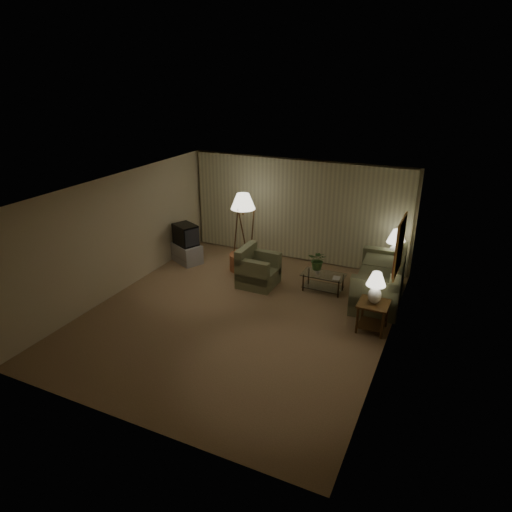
{
  "coord_description": "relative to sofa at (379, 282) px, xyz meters",
  "views": [
    {
      "loc": [
        3.87,
        -7.48,
        4.82
      ],
      "look_at": [
        0.12,
        0.6,
        1.13
      ],
      "focal_mm": 32.0,
      "sensor_mm": 36.0,
      "label": 1
    }
  ],
  "objects": [
    {
      "name": "ground",
      "position": [
        -2.5,
        -1.92,
        -0.44
      ],
      "size": [
        7.0,
        7.0,
        0.0
      ],
      "primitive_type": "plane",
      "color": "#A7815C",
      "rests_on": "ground"
    },
    {
      "name": "room_shell",
      "position": [
        -2.48,
        -0.42,
        1.31
      ],
      "size": [
        6.04,
        7.02,
        2.72
      ],
      "color": "beige",
      "rests_on": "ground"
    },
    {
      "name": "sofa",
      "position": [
        0.0,
        0.0,
        0.0
      ],
      "size": [
        2.11,
        1.27,
        0.87
      ],
      "rotation": [
        0.0,
        0.0,
        -1.5
      ],
      "color": "#7B7C57",
      "rests_on": "ground"
    },
    {
      "name": "armchair",
      "position": [
        -2.73,
        -0.45,
        -0.07
      ],
      "size": [
        0.88,
        0.84,
        0.74
      ],
      "rotation": [
        0.0,
        0.0,
        1.57
      ],
      "color": "#7B7C57",
      "rests_on": "ground"
    },
    {
      "name": "side_table_near",
      "position": [
        0.15,
        -1.35,
        -0.02
      ],
      "size": [
        0.58,
        0.58,
        0.6
      ],
      "color": "#36220E",
      "rests_on": "ground"
    },
    {
      "name": "side_table_far",
      "position": [
        0.15,
        0.98,
        -0.04
      ],
      "size": [
        0.46,
        0.39,
        0.6
      ],
      "color": "#36220E",
      "rests_on": "ground"
    },
    {
      "name": "table_lamp_near",
      "position": [
        0.15,
        -1.35,
        0.55
      ],
      "size": [
        0.38,
        0.38,
        0.65
      ],
      "color": "silver",
      "rests_on": "side_table_near"
    },
    {
      "name": "table_lamp_far",
      "position": [
        0.15,
        0.98,
        0.61
      ],
      "size": [
        0.44,
        0.44,
        0.76
      ],
      "color": "silver",
      "rests_on": "side_table_far"
    },
    {
      "name": "coffee_table",
      "position": [
        -1.23,
        -0.1,
        -0.16
      ],
      "size": [
        0.98,
        0.53,
        0.41
      ],
      "color": "silver",
      "rests_on": "ground"
    },
    {
      "name": "tv_cabinet",
      "position": [
        -5.05,
        0.03,
        -0.19
      ],
      "size": [
        1.24,
        1.18,
        0.5
      ],
      "primitive_type": "cube",
      "rotation": [
        0.0,
        0.0,
        -0.45
      ],
      "color": "#959597",
      "rests_on": "ground"
    },
    {
      "name": "crt_tv",
      "position": [
        -5.05,
        0.03,
        0.33
      ],
      "size": [
        0.99,
        0.95,
        0.54
      ],
      "primitive_type": "cube",
      "rotation": [
        0.0,
        0.0,
        -0.45
      ],
      "color": "black",
      "rests_on": "tv_cabinet"
    },
    {
      "name": "floor_lamp",
      "position": [
        -3.59,
        0.5,
        0.57
      ],
      "size": [
        0.62,
        0.62,
        1.92
      ],
      "color": "#36220E",
      "rests_on": "ground"
    },
    {
      "name": "ottoman",
      "position": [
        -3.48,
        0.19,
        -0.22
      ],
      "size": [
        0.71,
        0.71,
        0.43
      ],
      "primitive_type": "cylinder",
      "rotation": [
        0.0,
        0.0,
        0.13
      ],
      "color": "#AC693A",
      "rests_on": "ground"
    },
    {
      "name": "vase",
      "position": [
        -1.38,
        -0.1,
        0.05
      ],
      "size": [
        0.15,
        0.15,
        0.14
      ],
      "primitive_type": "imported",
      "rotation": [
        0.0,
        0.0,
        -0.21
      ],
      "color": "silver",
      "rests_on": "coffee_table"
    },
    {
      "name": "flowers",
      "position": [
        -1.38,
        -0.1,
        0.35
      ],
      "size": [
        0.43,
        0.37,
        0.46
      ],
      "primitive_type": "imported",
      "rotation": [
        0.0,
        0.0,
        0.02
      ],
      "color": "#416B2F",
      "rests_on": "vase"
    },
    {
      "name": "book",
      "position": [
        -0.98,
        -0.2,
        -0.01
      ],
      "size": [
        0.18,
        0.23,
        0.02
      ],
      "primitive_type": "imported",
      "rotation": [
        0.0,
        0.0,
        0.1
      ],
      "color": "olive",
      "rests_on": "coffee_table"
    }
  ]
}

